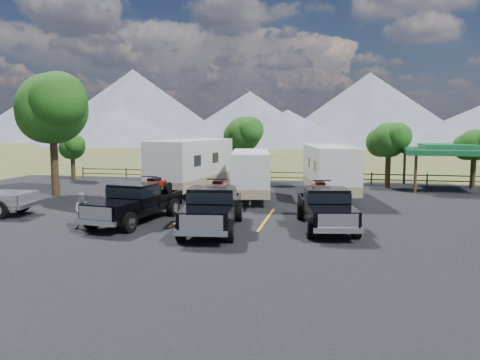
% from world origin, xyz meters
% --- Properties ---
extents(ground, '(320.00, 320.00, 0.00)m').
position_xyz_m(ground, '(0.00, 0.00, 0.00)').
color(ground, '#4C5423').
rests_on(ground, ground).
extents(asphalt_lot, '(44.00, 34.00, 0.04)m').
position_xyz_m(asphalt_lot, '(0.00, 3.00, 0.02)').
color(asphalt_lot, black).
rests_on(asphalt_lot, ground).
extents(stall_lines, '(12.12, 5.50, 0.01)m').
position_xyz_m(stall_lines, '(0.00, 4.00, 0.04)').
color(stall_lines, gold).
rests_on(stall_lines, asphalt_lot).
extents(tree_big_nw, '(5.54, 5.18, 7.84)m').
position_xyz_m(tree_big_nw, '(-12.55, 9.03, 5.60)').
color(tree_big_nw, '#312013').
rests_on(tree_big_nw, ground).
extents(tree_ne_a, '(3.11, 2.92, 4.76)m').
position_xyz_m(tree_ne_a, '(8.97, 17.01, 3.48)').
color(tree_ne_a, '#312013').
rests_on(tree_ne_a, ground).
extents(tree_ne_b, '(2.77, 2.59, 4.27)m').
position_xyz_m(tree_ne_b, '(14.98, 18.01, 3.13)').
color(tree_ne_b, '#312013').
rests_on(tree_ne_b, ground).
extents(tree_north, '(3.46, 3.24, 5.25)m').
position_xyz_m(tree_north, '(-2.03, 19.02, 3.83)').
color(tree_north, '#312013').
rests_on(tree_north, ground).
extents(tree_nw_small, '(2.59, 2.43, 3.85)m').
position_xyz_m(tree_nw_small, '(-16.02, 17.01, 2.78)').
color(tree_nw_small, '#312013').
rests_on(tree_nw_small, ground).
extents(rail_fence, '(36.12, 0.12, 1.00)m').
position_xyz_m(rail_fence, '(2.00, 18.50, 0.61)').
color(rail_fence, brown).
rests_on(rail_fence, ground).
extents(pavilion, '(6.20, 6.20, 3.22)m').
position_xyz_m(pavilion, '(13.00, 17.00, 2.79)').
color(pavilion, brown).
rests_on(pavilion, ground).
extents(mountain_range, '(209.00, 71.00, 20.00)m').
position_xyz_m(mountain_range, '(-7.63, 105.98, 7.87)').
color(mountain_range, slate).
rests_on(mountain_range, ground).
extents(rig_left, '(2.86, 6.34, 2.04)m').
position_xyz_m(rig_left, '(-3.90, 2.15, 1.02)').
color(rig_left, black).
rests_on(rig_left, asphalt_lot).
extents(rig_center, '(2.77, 6.47, 2.10)m').
position_xyz_m(rig_center, '(0.03, 1.26, 1.05)').
color(rig_center, black).
rests_on(rig_center, asphalt_lot).
extents(rig_right, '(2.92, 6.20, 1.99)m').
position_xyz_m(rig_right, '(4.80, 2.62, 1.00)').
color(rig_right, black).
rests_on(rig_right, asphalt_lot).
extents(trailer_left, '(3.74, 10.33, 3.57)m').
position_xyz_m(trailer_left, '(-3.98, 11.25, 1.91)').
color(trailer_left, white).
rests_on(trailer_left, asphalt_lot).
extents(trailer_center, '(3.30, 8.49, 2.93)m').
position_xyz_m(trailer_center, '(0.16, 9.91, 1.58)').
color(trailer_center, white).
rests_on(trailer_center, asphalt_lot).
extents(trailer_right, '(3.70, 9.35, 3.23)m').
position_xyz_m(trailer_right, '(4.90, 11.45, 1.73)').
color(trailer_right, white).
rests_on(trailer_right, asphalt_lot).
extents(person_a, '(0.76, 0.74, 1.77)m').
position_xyz_m(person_a, '(-4.22, 2.11, 0.92)').
color(person_a, silver).
rests_on(person_a, asphalt_lot).
extents(person_b, '(0.95, 0.87, 1.60)m').
position_xyz_m(person_b, '(-5.57, 0.27, 0.84)').
color(person_b, gray).
rests_on(person_b, asphalt_lot).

